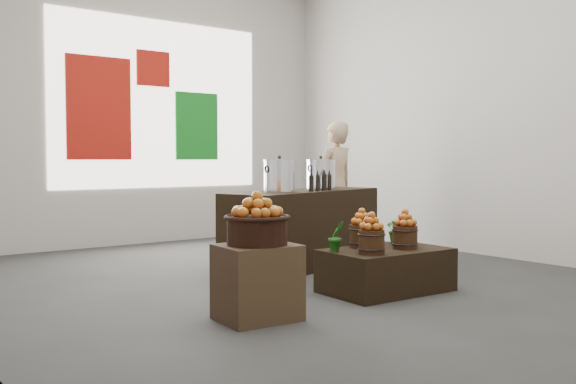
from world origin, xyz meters
TOP-DOWN VIEW (x-y plane):
  - ground at (0.00, 0.00)m, footprint 7.00×7.00m
  - back_wall at (0.00, 3.50)m, footprint 6.00×0.04m
  - back_opening at (0.30, 3.48)m, footprint 3.20×0.02m
  - deco_red_left at (-0.60, 3.47)m, footprint 0.90×0.04m
  - deco_green_right at (0.90, 3.47)m, footprint 0.70×0.04m
  - deco_red_upper at (0.20, 3.47)m, footprint 0.50×0.04m
  - crate at (-1.12, -1.10)m, footprint 0.61×0.51m
  - wicker_basket at (-1.12, -1.10)m, footprint 0.46×0.46m
  - apples_in_basket at (-1.12, -1.10)m, footprint 0.36×0.36m
  - display_table at (0.40, -0.96)m, footprint 1.16×0.75m
  - apple_bucket_front_left at (0.07, -1.10)m, footprint 0.23×0.23m
  - apples_in_bucket_front_left at (0.07, -1.10)m, footprint 0.17×0.17m
  - apple_bucket_front_right at (0.54, -1.05)m, footprint 0.23×0.23m
  - apples_in_bucket_front_right at (0.54, -1.05)m, footprint 0.17×0.17m
  - apple_bucket_rear at (0.29, -0.74)m, footprint 0.23×0.23m
  - apples_in_bucket_rear at (0.29, -0.74)m, footprint 0.17×0.17m
  - herb_garnish_right at (0.75, -0.77)m, footprint 0.31×0.29m
  - herb_garnish_left at (-0.08, -0.80)m, footprint 0.16×0.13m
  - counter at (0.62, 0.54)m, footprint 2.21×1.19m
  - stock_pot_left at (0.20, 0.43)m, footprint 0.33×0.33m
  - stock_pot_center at (0.94, 0.63)m, footprint 0.33×0.33m
  - oil_cruets at (0.67, 0.34)m, footprint 0.31×0.13m
  - shopper at (1.84, 1.40)m, footprint 0.65×0.46m

SIDE VIEW (x-z plane):
  - ground at x=0.00m, z-range 0.00..0.00m
  - display_table at x=0.40m, z-range 0.00..0.39m
  - crate at x=-1.12m, z-range 0.00..0.57m
  - counter at x=0.62m, z-range 0.00..0.86m
  - apple_bucket_front_left at x=0.07m, z-range 0.39..0.60m
  - apple_bucket_front_right at x=0.54m, z-range 0.39..0.60m
  - apple_bucket_rear at x=0.29m, z-range 0.39..0.60m
  - herb_garnish_left at x=-0.08m, z-range 0.39..0.66m
  - herb_garnish_right at x=0.75m, z-range 0.39..0.68m
  - wicker_basket at x=-1.12m, z-range 0.57..0.78m
  - apples_in_bucket_front_left at x=0.07m, z-range 0.60..0.75m
  - apples_in_bucket_front_right at x=0.54m, z-range 0.60..0.75m
  - apples_in_bucket_rear at x=0.29m, z-range 0.60..0.75m
  - shopper at x=1.84m, z-range 0.00..1.71m
  - apples_in_basket at x=-1.12m, z-range 0.78..0.97m
  - oil_cruets at x=0.67m, z-range 0.86..1.10m
  - stock_pot_left at x=0.20m, z-range 0.86..1.19m
  - stock_pot_center at x=0.94m, z-range 0.86..1.19m
  - deco_green_right at x=0.90m, z-range 1.20..2.20m
  - deco_red_left at x=-0.60m, z-range 1.20..2.60m
  - back_wall at x=0.00m, z-range 0.00..4.00m
  - back_opening at x=0.30m, z-range 0.80..3.20m
  - deco_red_upper at x=0.20m, z-range 2.25..2.75m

